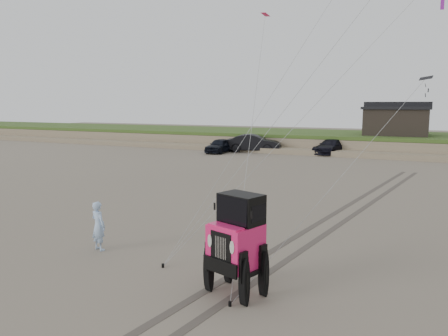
{
  "coord_description": "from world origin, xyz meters",
  "views": [
    {
      "loc": [
        5.41,
        -10.69,
        4.82
      ],
      "look_at": [
        -1.15,
        3.0,
        2.6
      ],
      "focal_mm": 35.0,
      "sensor_mm": 36.0,
      "label": 1
    }
  ],
  "objects_px": {
    "truck_a": "(220,146)",
    "truck_b": "(253,143)",
    "truck_c": "(332,147)",
    "man": "(98,226)",
    "cabin": "(397,120)",
    "jeep": "(236,255)"
  },
  "relations": [
    {
      "from": "truck_a",
      "to": "truck_b",
      "type": "distance_m",
      "value": 3.49
    },
    {
      "from": "truck_c",
      "to": "man",
      "type": "distance_m",
      "value": 31.82
    },
    {
      "from": "cabin",
      "to": "truck_b",
      "type": "distance_m",
      "value": 14.73
    },
    {
      "from": "truck_b",
      "to": "truck_a",
      "type": "bearing_deg",
      "value": 113.9
    },
    {
      "from": "cabin",
      "to": "truck_c",
      "type": "height_order",
      "value": "cabin"
    },
    {
      "from": "truck_c",
      "to": "cabin",
      "type": "bearing_deg",
      "value": 59.11
    },
    {
      "from": "jeep",
      "to": "truck_a",
      "type": "bearing_deg",
      "value": 134.93
    },
    {
      "from": "truck_a",
      "to": "cabin",
      "type": "bearing_deg",
      "value": 28.33
    },
    {
      "from": "cabin",
      "to": "man",
      "type": "bearing_deg",
      "value": -99.88
    },
    {
      "from": "jeep",
      "to": "man",
      "type": "height_order",
      "value": "jeep"
    },
    {
      "from": "cabin",
      "to": "jeep",
      "type": "relative_size",
      "value": 1.15
    },
    {
      "from": "cabin",
      "to": "jeep",
      "type": "distance_m",
      "value": 38.06
    },
    {
      "from": "truck_a",
      "to": "truck_b",
      "type": "height_order",
      "value": "truck_b"
    },
    {
      "from": "truck_b",
      "to": "jeep",
      "type": "distance_m",
      "value": 33.72
    },
    {
      "from": "cabin",
      "to": "man",
      "type": "xyz_separation_m",
      "value": [
        -6.42,
        -36.83,
        -2.41
      ]
    },
    {
      "from": "truck_b",
      "to": "man",
      "type": "height_order",
      "value": "truck_b"
    },
    {
      "from": "truck_a",
      "to": "truck_c",
      "type": "height_order",
      "value": "truck_c"
    },
    {
      "from": "truck_b",
      "to": "truck_c",
      "type": "xyz_separation_m",
      "value": [
        7.6,
        1.47,
        -0.16
      ]
    },
    {
      "from": "cabin",
      "to": "truck_b",
      "type": "bearing_deg",
      "value": -153.41
    },
    {
      "from": "jeep",
      "to": "man",
      "type": "distance_m",
      "value": 5.63
    },
    {
      "from": "cabin",
      "to": "truck_b",
      "type": "height_order",
      "value": "cabin"
    },
    {
      "from": "truck_c",
      "to": "jeep",
      "type": "xyz_separation_m",
      "value": [
        4.49,
        -32.95,
        0.3
      ]
    }
  ]
}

